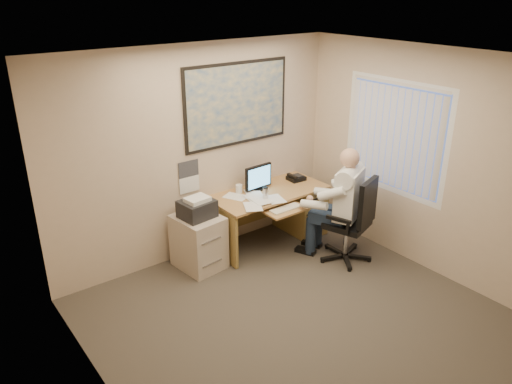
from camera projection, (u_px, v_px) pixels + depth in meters
room_shell at (325, 215)px, 4.59m from camera, size 4.00×4.50×2.70m
desk at (286, 206)px, 6.99m from camera, size 1.60×0.97×1.09m
world_map at (237, 104)px, 6.34m from camera, size 1.56×0.03×1.06m
wall_calendar at (189, 177)px, 6.25m from camera, size 0.28×0.01×0.42m
window_blinds at (394, 137)px, 6.19m from camera, size 0.06×1.40×1.30m
filing_cabinet at (198, 237)px, 6.19m from camera, size 0.56×0.64×0.95m
office_chair at (348, 237)px, 6.35m from camera, size 0.86×0.86×1.14m
person at (347, 205)px, 6.26m from camera, size 0.96×1.09×1.50m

